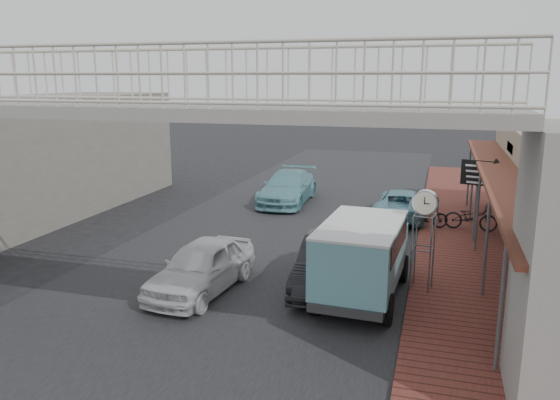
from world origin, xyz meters
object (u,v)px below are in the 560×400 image
Objects in this scene: angkot_curb at (402,204)px; angkot_van at (363,250)px; motorcycle_far at (428,216)px; motorcycle_near at (471,217)px; arrow_sign at (500,176)px; street_clock at (425,207)px; angkot_far at (288,187)px; white_hatchback at (201,267)px; dark_sedan at (330,263)px.

angkot_curb is 0.99× the size of angkot_van.
angkot_van is 2.91× the size of motorcycle_far.
angkot_van reaches higher than motorcycle_near.
angkot_van is at bearing 164.36° from motorcycle_near.
street_clock is at bearing -97.90° from arrow_sign.
street_clock is (0.00, -6.46, 1.84)m from motorcycle_far.
angkot_far is 11.67m from street_clock.
white_hatchback is 10.60m from arrow_sign.
angkot_curb is 0.87× the size of angkot_far.
angkot_curb is 2.31× the size of motorcycle_near.
dark_sedan is 10.71m from angkot_far.
white_hatchback is at bearing -160.73° from dark_sedan.
angkot_van reaches higher than dark_sedan.
motorcycle_far is at bearing -27.37° from angkot_far.
angkot_curb is at bearing 67.37° from motorcycle_near.
angkot_van is 2.32× the size of motorcycle_near.
white_hatchback reaches higher than motorcycle_near.
dark_sedan is at bearing 156.57° from motorcycle_near.
angkot_curb is at bearing 69.63° from white_hatchback.
white_hatchback reaches higher than angkot_curb.
angkot_van is at bearing -30.17° from dark_sedan.
angkot_curb is at bearing 18.88° from motorcycle_far.
street_clock reaches higher than angkot_van.
angkot_van is 1.61× the size of street_clock.
angkot_van is (4.98, -10.45, 0.62)m from angkot_far.
arrow_sign is at bearing -138.10° from motorcycle_far.
angkot_curb is at bearing 107.18° from street_clock.
angkot_curb is 2.90× the size of motorcycle_far.
street_clock is at bearing 173.28° from motorcycle_near.
motorcycle_far is at bearing 99.47° from street_clock.
arrow_sign is (2.30, -1.52, 1.95)m from motorcycle_far.
dark_sedan is 7.37m from arrow_sign.
white_hatchback is 0.94× the size of angkot_curb.
motorcycle_far is (1.10, -1.66, -0.06)m from angkot_curb.
dark_sedan is 8.60m from angkot_curb.
motorcycle_near is (8.05, -2.93, -0.13)m from angkot_far.
angkot_far reaches higher than white_hatchback.
white_hatchback is 3.56m from dark_sedan.
motorcycle_near is at bearing 70.69° from angkot_van.
dark_sedan is (3.33, 1.28, 0.01)m from white_hatchback.
white_hatchback is 2.17× the size of motorcycle_near.
angkot_far reaches higher than motorcycle_near.
angkot_far reaches higher than angkot_curb.
dark_sedan reaches higher than motorcycle_far.
arrow_sign is (3.40, -3.17, 1.90)m from angkot_curb.
arrow_sign reaches higher than white_hatchback.
motorcycle_near is at bearing 53.66° from white_hatchback.
street_clock is at bearing -57.69° from angkot_far.
dark_sedan is at bearing 145.37° from motorcycle_far.
arrow_sign is at bearing 46.27° from dark_sedan.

